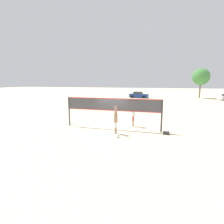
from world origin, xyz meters
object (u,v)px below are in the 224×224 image
player_blocker (133,113)px  gear_bag (166,133)px  volleyball_net (112,107)px  player_spiker (116,119)px  parked_car_near (139,95)px  volleyball (118,136)px  tree_left_cluster (201,77)px

player_blocker → gear_bag: (2.77, -1.75, -1.06)m
volleyball_net → player_spiker: 1.66m
player_spiker → parked_car_near: (-2.25, 30.50, -0.45)m
volleyball_net → player_spiker: bearing=-63.3°
player_blocker → parked_car_near: size_ratio=0.47×
volleyball → parked_car_near: bearing=94.8°
volleyball → gear_bag: size_ratio=0.51×
player_blocker → gear_bag: player_blocker is taller
player_spiker → gear_bag: size_ratio=4.83×
parked_car_near → player_spiker: bearing=-78.5°
player_spiker → volleyball: bearing=-155.8°
volleyball_net → volleyball: bearing=-64.2°
volleyball → tree_left_cluster: tree_left_cluster is taller
volleyball_net → gear_bag: (4.35, -0.53, -1.70)m
gear_bag → tree_left_cluster: (8.23, 33.14, 4.92)m
volleyball_net → volleyball: size_ratio=35.82×
volleyball_net → gear_bag: size_ratio=18.29×
volleyball_net → gear_bag: volleyball_net is taller
gear_bag → tree_left_cluster: 34.50m
volleyball → parked_car_near: size_ratio=0.05×
parked_car_near → player_blocker: bearing=-76.3°
player_spiker → volleyball: 1.35m
volleyball_net → parked_car_near: volleyball_net is taller
player_spiker → player_blocker: size_ratio=0.97×
tree_left_cluster → player_blocker: bearing=-109.3°
tree_left_cluster → player_spiker: bearing=-109.3°
gear_bag → tree_left_cluster: tree_left_cluster is taller
gear_bag → player_spiker: bearing=-167.5°
player_blocker → parked_car_near: 28.12m
parked_car_near → tree_left_cluster: (14.16, 3.45, 4.36)m
volleyball → gear_bag: (3.31, 1.63, -0.00)m
tree_left_cluster → volleyball_net: bearing=-111.1°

